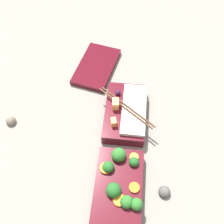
% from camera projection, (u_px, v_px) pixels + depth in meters
% --- Properties ---
extents(ground_plane, '(3.00, 3.00, 0.00)m').
position_uv_depth(ground_plane, '(123.00, 153.00, 0.76)').
color(ground_plane, gray).
extents(bento_tray_vegetable, '(0.20, 0.13, 0.07)m').
position_uv_depth(bento_tray_vegetable, '(119.00, 185.00, 0.68)').
color(bento_tray_vegetable, '#510F19').
rests_on(bento_tray_vegetable, ground_plane).
extents(bento_tray_rice, '(0.20, 0.18, 0.07)m').
position_uv_depth(bento_tray_rice, '(126.00, 112.00, 0.81)').
color(bento_tray_rice, '#510F19').
rests_on(bento_tray_rice, ground_plane).
extents(bento_lid, '(0.22, 0.16, 0.02)m').
position_uv_depth(bento_lid, '(96.00, 67.00, 0.94)').
color(bento_lid, '#510F19').
rests_on(bento_lid, ground_plane).
extents(pebble_0, '(0.03, 0.03, 0.03)m').
position_uv_depth(pebble_0, '(11.00, 121.00, 0.81)').
color(pebble_0, '#7A6B5B').
rests_on(pebble_0, ground_plane).
extents(pebble_1, '(0.03, 0.03, 0.03)m').
position_uv_depth(pebble_1, '(164.00, 192.00, 0.69)').
color(pebble_1, '#595651').
rests_on(pebble_1, ground_plane).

